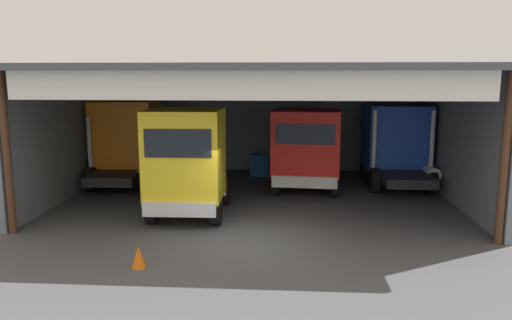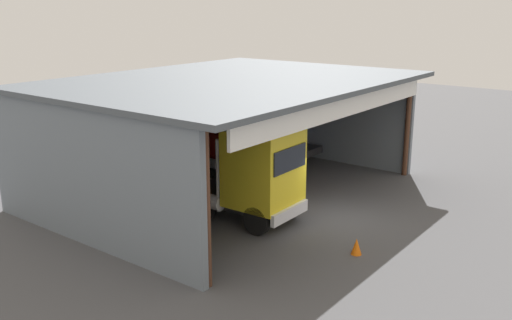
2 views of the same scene
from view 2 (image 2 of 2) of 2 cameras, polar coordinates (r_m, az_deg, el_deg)
name	(u,v)px [view 2 (image 2 of 2)]	position (r m, az deg, el deg)	size (l,w,h in m)	color
ground_plane	(334,217)	(22.43, 7.80, -5.74)	(80.00, 80.00, 0.00)	#4C4C4F
workshop_shed	(211,109)	(25.03, -4.56, 5.08)	(15.34, 11.75, 5.04)	slate
truck_orange_yard_outside	(95,173)	(22.09, -15.85, -1.23)	(2.84, 4.56, 3.63)	orange
truck_yellow_left_bay	(256,175)	(21.22, -0.02, -1.47)	(2.60, 5.28, 3.64)	yellow
truck_red_center_left_bay	(242,142)	(26.60, -1.37, 1.82)	(2.85, 4.37, 3.36)	red
truck_blue_center_right_bay	(264,123)	(30.62, 0.82, 3.71)	(2.75, 4.80, 3.45)	#1E47B7
oil_drum	(165,166)	(27.85, -9.14, -0.57)	(0.58, 0.58, 0.95)	#B21E19
tool_cart	(163,166)	(27.64, -9.33, -0.64)	(0.90, 0.60, 1.00)	#1E59A5
traffic_cone	(356,246)	(19.29, 10.06, -8.55)	(0.36, 0.36, 0.56)	orange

